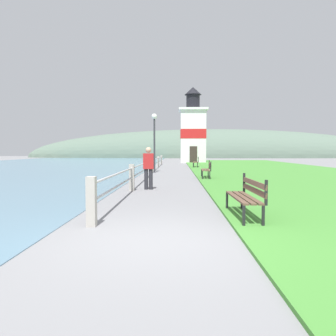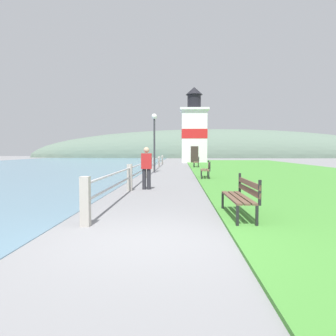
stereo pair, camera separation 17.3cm
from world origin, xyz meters
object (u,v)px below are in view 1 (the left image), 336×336
at_px(person_strolling, 148,167).
at_px(park_bench_far, 197,161).
at_px(lamp_post, 154,132).
at_px(lighthouse, 193,131).
at_px(park_bench_midway, 207,168).
at_px(park_bench_near, 247,194).

bearing_deg(person_strolling, park_bench_far, -11.15).
distance_m(person_strolling, lamp_post, 9.73).
bearing_deg(lighthouse, park_bench_midway, -90.84).
relative_size(park_bench_midway, lamp_post, 0.50).
height_order(lighthouse, person_strolling, lighthouse).
bearing_deg(park_bench_midway, park_bench_far, -87.47).
xyz_separation_m(person_strolling, lamp_post, (-0.43, 9.54, 1.86)).
bearing_deg(person_strolling, lamp_post, 1.27).
xyz_separation_m(park_bench_midway, lighthouse, (0.34, 23.25, 3.34)).
bearing_deg(park_bench_far, lighthouse, -87.03).
distance_m(park_bench_near, park_bench_far, 21.50).
bearing_deg(lamp_post, park_bench_far, 64.04).
height_order(park_bench_midway, person_strolling, person_strolling).
distance_m(park_bench_near, person_strolling, 5.93).
bearing_deg(lighthouse, park_bench_far, -91.14).
distance_m(park_bench_far, person_strolling, 16.43).
bearing_deg(park_bench_near, park_bench_far, -91.58).
height_order(park_bench_near, lighthouse, lighthouse).
height_order(park_bench_near, lamp_post, lamp_post).
xyz_separation_m(park_bench_near, lamp_post, (-3.07, 14.85, 2.20)).
distance_m(park_bench_midway, lamp_post, 6.01).
bearing_deg(park_bench_near, park_bench_midway, -91.48).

